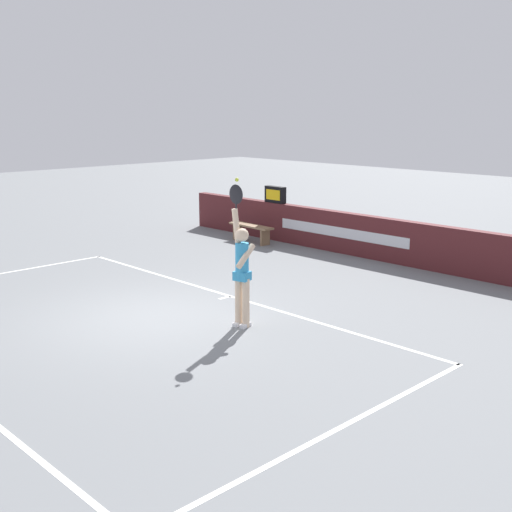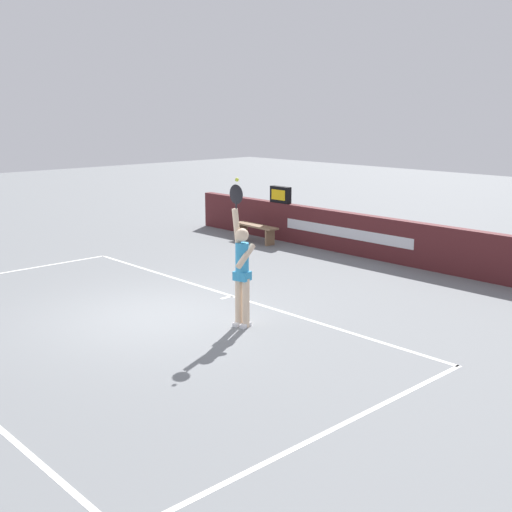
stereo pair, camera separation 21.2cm
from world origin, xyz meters
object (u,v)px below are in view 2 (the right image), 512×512
(tennis_ball, at_px, (237,180))
(tennis_player, at_px, (242,268))
(speed_display, at_px, (281,195))
(courtside_bench_near, at_px, (256,229))

(tennis_ball, bearing_deg, tennis_player, 27.68)
(speed_display, relative_size, tennis_ball, 10.65)
(tennis_player, height_order, tennis_ball, tennis_ball)
(speed_display, relative_size, tennis_player, 0.28)
(speed_display, bearing_deg, courtside_bench_near, -105.29)
(tennis_player, distance_m, tennis_ball, 1.56)
(tennis_ball, distance_m, courtside_bench_near, 7.88)
(speed_display, distance_m, tennis_ball, 8.10)
(speed_display, xyz_separation_m, tennis_ball, (5.08, -6.18, 1.27))
(courtside_bench_near, bearing_deg, speed_display, 74.71)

